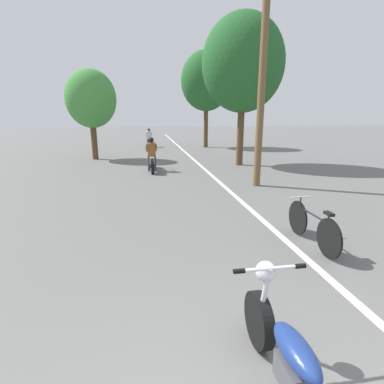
% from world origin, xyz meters
% --- Properties ---
extents(lane_stripe_edge, '(0.14, 48.00, 0.01)m').
position_xyz_m(lane_stripe_edge, '(1.87, 12.53, 0.00)').
color(lane_stripe_edge, white).
rests_on(lane_stripe_edge, ground).
extents(utility_pole, '(1.10, 0.24, 6.97)m').
position_xyz_m(utility_pole, '(3.03, 8.50, 3.57)').
color(utility_pole, brown).
rests_on(utility_pole, ground).
extents(roadside_tree_right_near, '(3.82, 3.44, 6.90)m').
position_xyz_m(roadside_tree_right_near, '(3.82, 12.88, 4.68)').
color(roadside_tree_right_near, '#513A23').
rests_on(roadside_tree_right_near, ground).
extents(roadside_tree_right_far, '(3.70, 3.33, 6.92)m').
position_xyz_m(roadside_tree_right_far, '(3.84, 21.25, 4.77)').
color(roadside_tree_right_far, '#513A23').
rests_on(roadside_tree_right_far, ground).
extents(roadside_tree_left, '(2.67, 2.40, 4.79)m').
position_xyz_m(roadside_tree_left, '(-3.54, 16.06, 3.23)').
color(roadside_tree_left, '#513A23').
rests_on(roadside_tree_left, ground).
extents(motorcycle_foreground, '(0.73, 2.13, 1.04)m').
position_xyz_m(motorcycle_foreground, '(0.29, 0.59, 0.42)').
color(motorcycle_foreground, black).
rests_on(motorcycle_foreground, ground).
extents(motorcycle_rider_lead, '(0.50, 2.10, 1.47)m').
position_xyz_m(motorcycle_rider_lead, '(-0.51, 11.93, 0.55)').
color(motorcycle_rider_lead, black).
rests_on(motorcycle_rider_lead, ground).
extents(motorcycle_rider_far, '(0.50, 2.14, 1.42)m').
position_xyz_m(motorcycle_rider_far, '(-0.41, 21.89, 0.53)').
color(motorcycle_rider_far, black).
rests_on(motorcycle_rider_far, ground).
extents(bicycle_parked, '(0.44, 1.80, 0.83)m').
position_xyz_m(bicycle_parked, '(2.26, 3.60, 0.38)').
color(bicycle_parked, black).
rests_on(bicycle_parked, ground).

